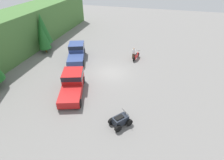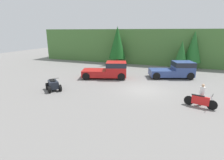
% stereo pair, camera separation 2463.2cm
% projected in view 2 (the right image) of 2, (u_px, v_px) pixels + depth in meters
% --- Properties ---
extents(ground_plane, '(80.00, 80.00, 0.00)m').
position_uv_depth(ground_plane, '(143.00, 90.00, 16.88)').
color(ground_plane, slate).
extents(hillside_backdrop, '(44.00, 6.00, 5.82)m').
position_uv_depth(hillside_backdrop, '(161.00, 46.00, 30.53)').
color(hillside_backdrop, '#477538').
rests_on(hillside_backdrop, ground_plane).
extents(tree_left, '(2.76, 2.76, 6.27)m').
position_uv_depth(tree_left, '(117.00, 42.00, 28.69)').
color(tree_left, brown).
rests_on(tree_left, ground_plane).
extents(tree_mid_left, '(1.84, 1.84, 4.18)m').
position_uv_depth(tree_mid_left, '(181.00, 53.00, 25.50)').
color(tree_mid_left, brown).
rests_on(tree_mid_left, ground_plane).
extents(tree_mid_right, '(2.44, 2.44, 5.55)m').
position_uv_depth(tree_mid_right, '(194.00, 47.00, 25.68)').
color(tree_mid_right, brown).
rests_on(tree_mid_right, ground_plane).
extents(pickup_truck_red, '(5.62, 3.66, 1.97)m').
position_uv_depth(pickup_truck_red, '(110.00, 70.00, 20.91)').
color(pickup_truck_red, red).
rests_on(pickup_truck_red, ground_plane).
extents(pickup_truck_second, '(5.52, 3.76, 1.97)m').
position_uv_depth(pickup_truck_second, '(176.00, 69.00, 21.10)').
color(pickup_truck_second, '#334784').
rests_on(pickup_truck_second, ground_plane).
extents(dirt_bike, '(2.24, 0.79, 1.13)m').
position_uv_depth(dirt_bike, '(200.00, 101.00, 12.92)').
color(dirt_bike, black).
rests_on(dirt_bike, ground_plane).
extents(quad_atv, '(2.15, 2.09, 1.28)m').
position_uv_depth(quad_atv, '(53.00, 85.00, 16.69)').
color(quad_atv, black).
rests_on(quad_atv, ground_plane).
extents(rider_person, '(0.43, 0.43, 1.69)m').
position_uv_depth(rider_person, '(202.00, 94.00, 13.16)').
color(rider_person, brown).
rests_on(rider_person, ground_plane).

